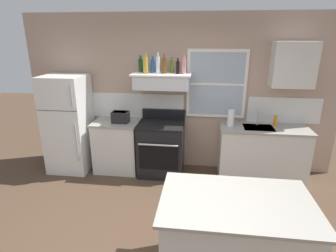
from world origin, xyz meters
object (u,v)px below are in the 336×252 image
Objects in this scene: bottle_champagne_gold_foil at (146,65)px; dish_soap_bottle at (275,121)px; stove_range at (161,148)px; bottle_clear_tall at (158,65)px; bottle_olive_oil_square at (172,66)px; bottle_balsamic_dark at (178,67)px; bottle_dark_green_wine at (141,65)px; bottle_blue_liqueur at (153,66)px; toaster at (120,117)px; bottle_rose_pink at (184,66)px; paper_towel_roll at (231,118)px; kitchen_island at (233,241)px; bottle_amber_wine at (164,65)px; refrigerator at (69,124)px.

dish_soap_bottle is at bearing 2.21° from bottle_champagne_gold_foil.
bottle_clear_tall is at bearing 137.67° from stove_range.
bottle_olive_oil_square reaches higher than bottle_balsamic_dark.
bottle_champagne_gold_foil is 1.75× the size of dish_soap_bottle.
bottle_balsamic_dark is (0.62, -0.07, -0.01)m from bottle_dark_green_wine.
bottle_blue_liqueur is (0.11, 0.08, -0.02)m from bottle_champagne_gold_foil.
bottle_champagne_gold_foil reaches higher than bottle_balsamic_dark.
bottle_balsamic_dark is (0.10, -0.07, -0.00)m from bottle_olive_oil_square.
bottle_dark_green_wine is 0.21m from bottle_blue_liqueur.
bottle_champagne_gold_foil is at bearing 167.95° from stove_range.
toaster is 0.94× the size of bottle_champagne_gold_foil.
bottle_rose_pink is at bearing -178.43° from dish_soap_bottle.
bottle_rose_pink reaches higher than stove_range.
toaster is at bearing -155.25° from bottle_dark_green_wine.
bottle_champagne_gold_foil is 1.16× the size of paper_towel_roll.
bottle_dark_green_wine is 0.92× the size of bottle_rose_pink.
paper_towel_roll is at bearing -4.37° from bottle_dark_green_wine.
bottle_olive_oil_square is 0.12m from bottle_balsamic_dark.
kitchen_island is (1.02, -2.13, -0.01)m from stove_range.
dish_soap_bottle is (1.83, 0.06, -0.87)m from bottle_amber_wine.
bottle_clear_tall is at bearing -173.35° from bottle_rose_pink.
bottle_amber_wine is (0.41, -0.07, 0.01)m from bottle_dark_green_wine.
stove_range is 1.44m from bottle_champagne_gold_foil.
bottle_olive_oil_square is (0.16, 0.15, 1.39)m from stove_range.
bottle_champagne_gold_foil reaches higher than paper_towel_roll.
bottle_clear_tall is 2.13m from dish_soap_bottle.
bottle_champagne_gold_foil is at bearing -174.82° from bottle_amber_wine.
bottle_blue_liqueur is (-0.15, 0.13, 1.39)m from stove_range.
refrigerator is 5.41× the size of bottle_champagne_gold_foil.
bottle_rose_pink reaches higher than bottle_olive_oil_square.
refrigerator is at bearing -174.04° from bottle_blue_liqueur.
paper_towel_roll is at bearing 86.62° from kitchen_island.
bottle_clear_tall is 1.86× the size of dish_soap_bottle.
bottle_clear_tall is 1.12× the size of bottle_rose_pink.
bottle_rose_pink is at bearing 175.80° from paper_towel_roll.
bottle_dark_green_wine is 0.72m from bottle_rose_pink.
bottle_balsamic_dark is (0.26, 0.08, 1.38)m from stove_range.
bottle_champagne_gold_foil is (0.45, 0.06, 0.87)m from toaster.
bottle_balsamic_dark is 1.20m from paper_towel_roll.
bottle_rose_pink is 1.75m from dish_soap_bottle.
bottle_blue_liqueur reaches higher than toaster.
bottle_amber_wine is at bearing 6.69° from toaster.
bottle_olive_oil_square is (0.21, 0.10, -0.03)m from bottle_clear_tall.
bottle_dark_green_wine is 2.40m from dish_soap_bottle.
bottle_champagne_gold_foil is (0.10, -0.10, 0.02)m from bottle_dark_green_wine.
bottle_champagne_gold_foil is 1.22× the size of bottle_olive_oil_square.
bottle_amber_wine is at bearing -9.86° from bottle_dark_green_wine.
bottle_dark_green_wine is 0.63m from bottle_balsamic_dark.
bottle_champagne_gold_foil is at bearing -167.84° from bottle_olive_oil_square.
bottle_rose_pink is at bearing 5.45° from toaster.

